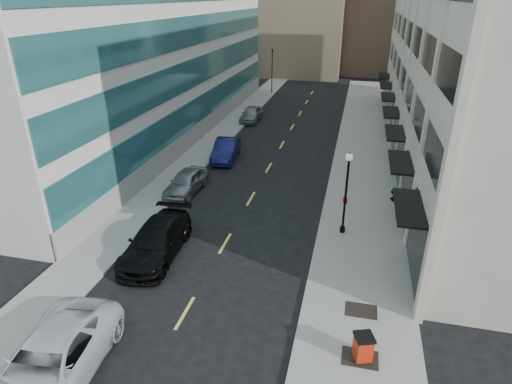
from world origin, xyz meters
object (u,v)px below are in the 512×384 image
at_px(urn_planter, 395,194).
at_px(car_black_pickup, 156,241).
at_px(car_silver_sedan, 186,182).
at_px(lamppost, 347,186).
at_px(traffic_signal, 272,52).
at_px(car_grey_sedan, 251,114).
at_px(sign_post, 344,208).
at_px(car_white_van, 50,363).
at_px(car_blue_sedan, 226,150).
at_px(trash_bin, 363,346).

bearing_deg(urn_planter, car_black_pickup, -142.68).
relative_size(car_silver_sedan, lamppost, 0.94).
bearing_deg(traffic_signal, urn_planter, -64.91).
bearing_deg(car_grey_sedan, sign_post, -63.83).
bearing_deg(lamppost, car_white_van, -126.01).
bearing_deg(car_black_pickup, car_blue_sedan, 89.90).
xyz_separation_m(car_blue_sedan, trash_bin, (11.63, -20.11, -0.08)).
xyz_separation_m(car_black_pickup, car_blue_sedan, (-0.77, 15.12, -0.05)).
relative_size(car_white_van, sign_post, 2.88).
xyz_separation_m(car_white_van, car_blue_sedan, (-0.77, 23.72, -0.08)).
bearing_deg(urn_planter, car_blue_sedan, 158.46).
relative_size(car_grey_sedan, trash_bin, 4.20).
xyz_separation_m(car_black_pickup, car_silver_sedan, (-1.52, 8.00, -0.09)).
bearing_deg(traffic_signal, car_grey_sedan, -87.27).
xyz_separation_m(traffic_signal, lamppost, (11.90, -37.40, -2.64)).
bearing_deg(urn_planter, lamppost, -121.82).
xyz_separation_m(car_grey_sedan, lamppost, (11.20, -22.70, 2.28)).
bearing_deg(car_blue_sedan, trash_bin, -66.01).
bearing_deg(car_blue_sedan, traffic_signal, 87.20).
xyz_separation_m(car_blue_sedan, urn_planter, (13.57, -5.36, -0.21)).
xyz_separation_m(traffic_signal, urn_planter, (15.10, -32.24, -5.08)).
bearing_deg(sign_post, traffic_signal, 127.74).
bearing_deg(traffic_signal, car_black_pickup, -86.87).
relative_size(car_blue_sedan, sign_post, 2.22).
height_order(car_grey_sedan, trash_bin, car_grey_sedan).
bearing_deg(trash_bin, car_blue_sedan, 99.83).
distance_m(car_black_pickup, urn_planter, 16.10).
bearing_deg(trash_bin, traffic_signal, 85.42).
height_order(car_white_van, sign_post, sign_post).
distance_m(car_black_pickup, car_silver_sedan, 8.14).
height_order(traffic_signal, car_silver_sedan, traffic_signal).
distance_m(traffic_signal, car_grey_sedan, 15.51).
height_order(car_white_van, car_grey_sedan, car_white_van).
bearing_deg(car_blue_sedan, urn_planter, -27.60).
relative_size(car_silver_sedan, car_blue_sedan, 0.92).
height_order(car_white_van, trash_bin, car_white_van).
relative_size(car_white_van, trash_bin, 5.88).
bearing_deg(trash_bin, car_white_van, 178.17).
height_order(traffic_signal, lamppost, traffic_signal).
relative_size(car_blue_sedan, trash_bin, 4.53).
distance_m(lamppost, urn_planter, 6.54).
height_order(car_blue_sedan, sign_post, sign_post).
bearing_deg(car_white_van, car_silver_sedan, 89.31).
xyz_separation_m(lamppost, urn_planter, (3.20, 5.16, -2.45)).
bearing_deg(car_white_van, traffic_signal, 86.68).
relative_size(trash_bin, urn_planter, 1.41).
height_order(car_black_pickup, urn_planter, car_black_pickup).
bearing_deg(car_grey_sedan, trash_bin, -69.19).
xyz_separation_m(car_silver_sedan, car_blue_sedan, (0.75, 7.12, 0.04)).
xyz_separation_m(car_white_van, car_black_pickup, (0.00, 8.61, -0.03)).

